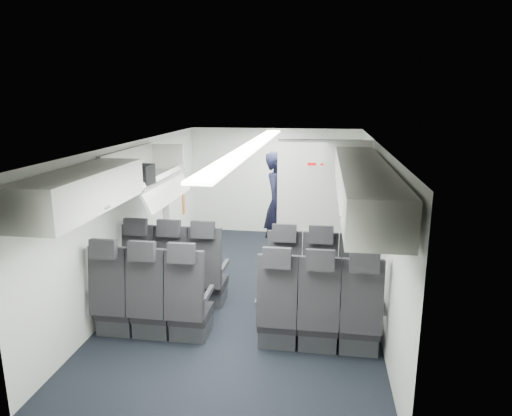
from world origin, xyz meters
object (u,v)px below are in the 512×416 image
(galley_unit, at_px, (321,192))
(carry_on_bag, at_px, (136,174))
(seat_row_mid, at_px, (233,309))
(seat_row_front, at_px, (246,279))
(boarding_door, at_px, (175,200))
(flight_attendant, at_px, (278,204))

(galley_unit, relative_size, carry_on_bag, 4.55)
(seat_row_mid, bearing_deg, seat_row_front, 90.00)
(seat_row_front, distance_m, boarding_door, 2.71)
(seat_row_front, distance_m, carry_on_bag, 1.98)
(carry_on_bag, bearing_deg, flight_attendant, 58.30)
(seat_row_front, relative_size, carry_on_bag, 7.97)
(seat_row_front, distance_m, galley_unit, 3.43)
(seat_row_mid, relative_size, flight_attendant, 1.80)
(seat_row_mid, relative_size, galley_unit, 1.75)
(flight_attendant, bearing_deg, seat_row_mid, -170.54)
(galley_unit, distance_m, boarding_door, 2.84)
(seat_row_front, height_order, seat_row_mid, same)
(boarding_door, distance_m, carry_on_bag, 2.40)
(galley_unit, bearing_deg, seat_row_mid, -102.88)
(seat_row_front, height_order, carry_on_bag, carry_on_bag)
(boarding_door, bearing_deg, carry_on_bag, -83.64)
(seat_row_mid, distance_m, galley_unit, 4.30)
(boarding_door, xyz_separation_m, carry_on_bag, (0.25, -2.23, 0.85))
(galley_unit, height_order, boarding_door, galley_unit)
(carry_on_bag, bearing_deg, seat_row_front, 8.56)
(seat_row_front, relative_size, galley_unit, 1.75)
(seat_row_mid, height_order, carry_on_bag, carry_on_bag)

